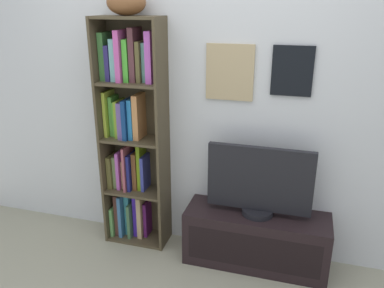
{
  "coord_description": "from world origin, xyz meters",
  "views": [
    {
      "loc": [
        0.72,
        -1.52,
        1.83
      ],
      "look_at": [
        0.02,
        0.85,
        0.92
      ],
      "focal_mm": 36.39,
      "sensor_mm": 36.0,
      "label": 1
    }
  ],
  "objects": [
    {
      "name": "back_wall",
      "position": [
        0.0,
        1.13,
        1.25
      ],
      "size": [
        4.8,
        0.08,
        2.5
      ],
      "color": "silver",
      "rests_on": "ground"
    },
    {
      "name": "bookshelf",
      "position": [
        -0.5,
        1.01,
        0.87
      ],
      "size": [
        0.49,
        0.24,
        1.74
      ],
      "color": "#493E2B",
      "rests_on": "ground"
    },
    {
      "name": "television",
      "position": [
        0.48,
        0.93,
        0.66
      ],
      "size": [
        0.72,
        0.22,
        0.5
      ],
      "color": "black",
      "rests_on": "tv_stand"
    },
    {
      "name": "football",
      "position": [
        -0.47,
        0.98,
        1.82
      ],
      "size": [
        0.3,
        0.25,
        0.17
      ],
      "primitive_type": "ellipsoid",
      "rotation": [
        0.0,
        0.0,
        0.39
      ],
      "color": "brown",
      "rests_on": "bookshelf"
    },
    {
      "name": "tv_stand",
      "position": [
        0.48,
        0.93,
        0.2
      ],
      "size": [
        1.02,
        0.34,
        0.41
      ],
      "color": "black",
      "rests_on": "ground"
    }
  ]
}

